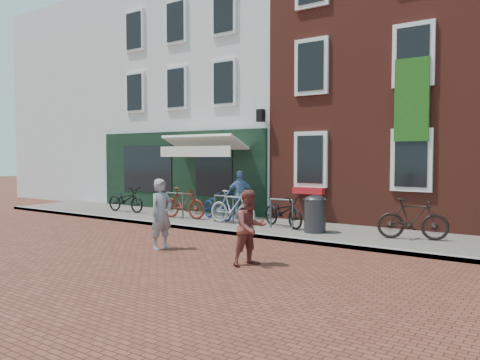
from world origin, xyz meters
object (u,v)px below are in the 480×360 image
Objects in this scene: bicycle_5 at (413,219)px; litter_bin at (315,212)px; boy at (250,228)px; bicycle_1 at (183,203)px; bicycle_3 at (232,207)px; cafe_person at (240,195)px; bicycle_0 at (126,200)px; bicycle_2 at (218,205)px; woman at (161,214)px; bicycle_4 at (283,211)px.

litter_bin is at bearing 81.88° from bicycle_5.
boy is 0.89× the size of bicycle_1.
litter_bin is at bearing -88.58° from bicycle_3.
cafe_person is (-3.10, 0.99, 0.23)m from litter_bin.
bicycle_0 is 1.00× the size of bicycle_2.
woman is at bearing -149.72° from bicycle_1.
bicycle_5 is at bearing -66.11° from bicycle_4.
bicycle_0 and bicycle_2 have the same top height.
bicycle_1 is (-4.68, 0.07, -0.05)m from litter_bin.
bicycle_2 and bicycle_4 have the same top height.
boy is at bearing -131.86° from bicycle_1.
bicycle_4 is 1.03× the size of bicycle_5.
woman is 1.04× the size of cafe_person.
cafe_person reaches higher than bicycle_2.
bicycle_3 reaches higher than bicycle_0.
bicycle_4 is (-1.60, 4.05, -0.19)m from boy.
cafe_person is 0.90× the size of bicycle_4.
litter_bin is 0.65× the size of woman.
woman is 4.50m from bicycle_1.
woman is (-2.06, -3.58, 0.16)m from litter_bin.
bicycle_2 is at bearing 171.95° from litter_bin.
litter_bin is 0.71× the size of boy.
bicycle_1 is 0.97× the size of bicycle_4.
woman is 3.66m from bicycle_3.
litter_bin is 0.64× the size of bicycle_3.
bicycle_3 is at bearing -96.17° from bicycle_2.
cafe_person is at bearing -81.67° from bicycle_0.
boy is 0.89× the size of bicycle_3.
boy is 0.87× the size of bicycle_2.
bicycle_4 is at bearing -72.71° from bicycle_2.
bicycle_4 is 3.54m from bicycle_5.
woman is 2.53m from boy.
bicycle_5 is at bearing -90.68° from bicycle_0.
bicycle_1 is at bearing 89.94° from bicycle_3.
boy reaches higher than bicycle_1.
bicycle_4 is (1.55, 0.30, -0.05)m from bicycle_3.
bicycle_1 is 1.00× the size of bicycle_5.
woman is 1.09× the size of boy.
bicycle_2 is 6.04m from bicycle_5.
bicycle_0 is 4.86m from bicycle_3.
cafe_person is 0.93× the size of bicycle_3.
bicycle_1 is at bearing 75.47° from boy.
litter_bin is 0.62× the size of bicycle_4.
woman is at bearing 60.42° from cafe_person.
woman is at bearing -126.29° from bicycle_0.
boy is at bearing -117.86° from bicycle_0.
litter_bin is 4.14m from woman.
woman is at bearing -119.90° from litter_bin.
bicycle_5 is at bearing -3.22° from boy.
bicycle_2 is at bearing 108.12° from bicycle_4.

